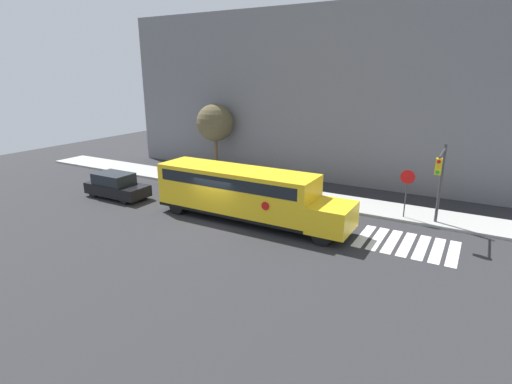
# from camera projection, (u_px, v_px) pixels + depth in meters

# --- Properties ---
(ground_plane) EXTENTS (60.00, 60.00, 0.00)m
(ground_plane) POSITION_uv_depth(u_px,v_px,m) (217.00, 221.00, 22.76)
(ground_plane) COLOR #28282B
(sidewalk_strip) EXTENTS (44.00, 3.00, 0.15)m
(sidewalk_strip) POSITION_uv_depth(u_px,v_px,m) (270.00, 191.00, 28.14)
(sidewalk_strip) COLOR #9E9E99
(sidewalk_strip) RESTS_ON ground
(building_backdrop) EXTENTS (32.00, 4.00, 12.80)m
(building_backdrop) POSITION_uv_depth(u_px,v_px,m) (309.00, 95.00, 31.71)
(building_backdrop) COLOR slate
(building_backdrop) RESTS_ON ground
(crosswalk_stripes) EXTENTS (4.70, 3.20, 0.01)m
(crosswalk_stripes) POSITION_uv_depth(u_px,v_px,m) (407.00, 244.00, 19.67)
(crosswalk_stripes) COLOR white
(crosswalk_stripes) RESTS_ON ground
(school_bus) EXTENTS (11.45, 2.57, 2.96)m
(school_bus) POSITION_uv_depth(u_px,v_px,m) (243.00, 192.00, 22.41)
(school_bus) COLOR yellow
(school_bus) RESTS_ON ground
(parked_car) EXTENTS (4.46, 1.87, 1.65)m
(parked_car) POSITION_uv_depth(u_px,v_px,m) (116.00, 186.00, 26.82)
(parked_car) COLOR black
(parked_car) RESTS_ON ground
(stop_sign) EXTENTS (0.79, 0.10, 2.92)m
(stop_sign) POSITION_uv_depth(u_px,v_px,m) (407.00, 186.00, 22.44)
(stop_sign) COLOR #38383A
(stop_sign) RESTS_ON ground
(traffic_light) EXTENTS (0.28, 2.80, 4.52)m
(traffic_light) POSITION_uv_depth(u_px,v_px,m) (440.00, 176.00, 20.63)
(traffic_light) COLOR #38383A
(traffic_light) RESTS_ON ground
(tree_near_sidewalk) EXTENTS (3.08, 3.08, 5.67)m
(tree_near_sidewalk) POSITION_uv_depth(u_px,v_px,m) (215.00, 123.00, 32.97)
(tree_near_sidewalk) COLOR brown
(tree_near_sidewalk) RESTS_ON ground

